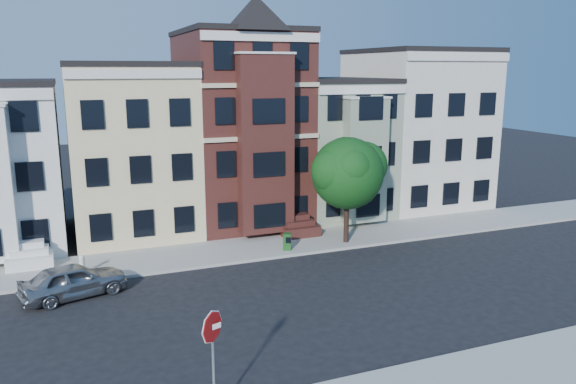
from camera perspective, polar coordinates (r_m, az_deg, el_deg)
name	(u,v)px	position (r m, az deg, el deg)	size (l,w,h in m)	color
ground	(339,299)	(25.18, 5.19, -10.78)	(120.00, 120.00, 0.00)	black
far_sidewalk	(275,245)	(32.03, -1.29, -5.45)	(60.00, 4.00, 0.15)	#9E9B93
house_yellow	(130,151)	(35.61, -15.72, 4.04)	(7.00, 9.00, 10.00)	beige
house_brown	(240,130)	(36.86, -4.88, 6.29)	(7.00, 9.00, 12.00)	#401C17
house_green	(330,148)	(39.40, 4.27, 4.50)	(6.00, 9.00, 9.00)	gray
house_cream	(415,130)	(42.79, 12.80, 6.20)	(8.00, 9.00, 11.00)	silver
street_tree	(347,178)	(31.71, 6.05, 1.41)	(6.42, 6.42, 7.47)	#175319
parked_car	(73,280)	(26.74, -20.96, -8.39)	(1.82, 4.53, 1.54)	gray
newspaper_box	(287,242)	(30.88, -0.10, -5.07)	(0.43, 0.38, 0.95)	#1B521C
fire_hydrant	(82,267)	(29.09, -20.16, -7.14)	(0.27, 0.27, 0.78)	silver
stop_sign	(213,356)	(16.70, -7.64, -16.16)	(0.98, 0.14, 3.56)	#A40D0C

